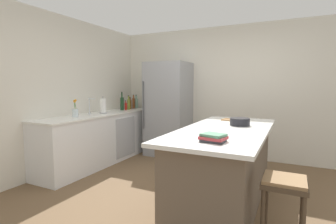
{
  "coord_description": "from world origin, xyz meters",
  "views": [
    {
      "loc": [
        1.1,
        -2.89,
        1.44
      ],
      "look_at": [
        -0.76,
        0.88,
        1.0
      ],
      "focal_mm": 27.28,
      "sensor_mm": 36.0,
      "label": 1
    }
  ],
  "objects_px": {
    "kitchen_island": "(225,165)",
    "bar_stool": "(284,192)",
    "refrigerator": "(168,109)",
    "syrup_bottle": "(130,104)",
    "vinegar_bottle": "(134,103)",
    "hot_sauce_bottle": "(126,106)",
    "gin_bottle": "(136,103)",
    "cutting_board": "(233,120)",
    "flower_vase": "(75,112)",
    "whiskey_bottle": "(129,104)",
    "wine_bottle": "(122,103)",
    "mixing_bowl": "(240,122)",
    "cookbook_stack": "(213,138)",
    "sink_faucet": "(90,106)",
    "olive_oil_bottle": "(129,104)",
    "paper_towel_roll": "(103,106)"
  },
  "relations": [
    {
      "from": "cutting_board",
      "to": "refrigerator",
      "type": "bearing_deg",
      "value": 148.68
    },
    {
      "from": "bar_stool",
      "to": "flower_vase",
      "type": "distance_m",
      "value": 3.28
    },
    {
      "from": "olive_oil_bottle",
      "to": "cutting_board",
      "type": "relative_size",
      "value": 0.96
    },
    {
      "from": "kitchen_island",
      "to": "bar_stool",
      "type": "bearing_deg",
      "value": -46.57
    },
    {
      "from": "gin_bottle",
      "to": "cookbook_stack",
      "type": "bearing_deg",
      "value": -45.56
    },
    {
      "from": "flower_vase",
      "to": "cookbook_stack",
      "type": "distance_m",
      "value": 2.67
    },
    {
      "from": "flower_vase",
      "to": "wine_bottle",
      "type": "relative_size",
      "value": 0.77
    },
    {
      "from": "bar_stool",
      "to": "cookbook_stack",
      "type": "distance_m",
      "value": 0.75
    },
    {
      "from": "vinegar_bottle",
      "to": "hot_sauce_bottle",
      "type": "distance_m",
      "value": 0.4
    },
    {
      "from": "flower_vase",
      "to": "whiskey_bottle",
      "type": "xyz_separation_m",
      "value": [
        -0.02,
        1.56,
        0.01
      ]
    },
    {
      "from": "kitchen_island",
      "to": "syrup_bottle",
      "type": "distance_m",
      "value": 3.08
    },
    {
      "from": "sink_faucet",
      "to": "hot_sauce_bottle",
      "type": "xyz_separation_m",
      "value": [
        0.07,
        0.97,
        -0.08
      ]
    },
    {
      "from": "vinegar_bottle",
      "to": "cutting_board",
      "type": "bearing_deg",
      "value": -22.32
    },
    {
      "from": "kitchen_island",
      "to": "refrigerator",
      "type": "bearing_deg",
      "value": 133.56
    },
    {
      "from": "kitchen_island",
      "to": "syrup_bottle",
      "type": "relative_size",
      "value": 8.84
    },
    {
      "from": "sink_faucet",
      "to": "cutting_board",
      "type": "xyz_separation_m",
      "value": [
        2.44,
        0.37,
        -0.15
      ]
    },
    {
      "from": "vinegar_bottle",
      "to": "paper_towel_roll",
      "type": "bearing_deg",
      "value": -86.42
    },
    {
      "from": "bar_stool",
      "to": "whiskey_bottle",
      "type": "height_order",
      "value": "whiskey_bottle"
    },
    {
      "from": "syrup_bottle",
      "to": "cutting_board",
      "type": "xyz_separation_m",
      "value": [
        2.46,
        -0.9,
        -0.1
      ]
    },
    {
      "from": "gin_bottle",
      "to": "sink_faucet",
      "type": "bearing_deg",
      "value": -90.85
    },
    {
      "from": "hot_sauce_bottle",
      "to": "syrup_bottle",
      "type": "bearing_deg",
      "value": 107.65
    },
    {
      "from": "whiskey_bottle",
      "to": "wine_bottle",
      "type": "height_order",
      "value": "wine_bottle"
    },
    {
      "from": "refrigerator",
      "to": "sink_faucet",
      "type": "bearing_deg",
      "value": -125.18
    },
    {
      "from": "kitchen_island",
      "to": "flower_vase",
      "type": "relative_size",
      "value": 7.75
    },
    {
      "from": "refrigerator",
      "to": "cutting_board",
      "type": "bearing_deg",
      "value": -31.32
    },
    {
      "from": "olive_oil_bottle",
      "to": "cookbook_stack",
      "type": "relative_size",
      "value": 1.23
    },
    {
      "from": "gin_bottle",
      "to": "hot_sauce_bottle",
      "type": "distance_m",
      "value": 0.49
    },
    {
      "from": "flower_vase",
      "to": "cookbook_stack",
      "type": "height_order",
      "value": "flower_vase"
    },
    {
      "from": "wine_bottle",
      "to": "mixing_bowl",
      "type": "relative_size",
      "value": 1.5
    },
    {
      "from": "bar_stool",
      "to": "olive_oil_bottle",
      "type": "xyz_separation_m",
      "value": [
        -3.13,
        2.19,
        0.51
      ]
    },
    {
      "from": "bar_stool",
      "to": "whiskey_bottle",
      "type": "bearing_deg",
      "value": 144.26
    },
    {
      "from": "hot_sauce_bottle",
      "to": "wine_bottle",
      "type": "xyz_separation_m",
      "value": [
        -0.03,
        -0.09,
        0.07
      ]
    },
    {
      "from": "cookbook_stack",
      "to": "flower_vase",
      "type": "bearing_deg",
      "value": 162.98
    },
    {
      "from": "gin_bottle",
      "to": "wine_bottle",
      "type": "xyz_separation_m",
      "value": [
        0.02,
        -0.57,
        0.02
      ]
    },
    {
      "from": "refrigerator",
      "to": "mixing_bowl",
      "type": "xyz_separation_m",
      "value": [
        1.71,
        -1.37,
        0.02
      ]
    },
    {
      "from": "sink_faucet",
      "to": "cookbook_stack",
      "type": "relative_size",
      "value": 1.21
    },
    {
      "from": "kitchen_island",
      "to": "cookbook_stack",
      "type": "relative_size",
      "value": 9.15
    },
    {
      "from": "flower_vase",
      "to": "hot_sauce_bottle",
      "type": "relative_size",
      "value": 1.45
    },
    {
      "from": "flower_vase",
      "to": "cookbook_stack",
      "type": "xyz_separation_m",
      "value": [
        2.55,
        -0.78,
        -0.05
      ]
    },
    {
      "from": "whiskey_bottle",
      "to": "cookbook_stack",
      "type": "height_order",
      "value": "whiskey_bottle"
    },
    {
      "from": "refrigerator",
      "to": "bar_stool",
      "type": "height_order",
      "value": "refrigerator"
    },
    {
      "from": "gin_bottle",
      "to": "refrigerator",
      "type": "bearing_deg",
      "value": -10.1
    },
    {
      "from": "cookbook_stack",
      "to": "paper_towel_roll",
      "type": "bearing_deg",
      "value": 150.47
    },
    {
      "from": "mixing_bowl",
      "to": "hot_sauce_bottle",
      "type": "bearing_deg",
      "value": 157.62
    },
    {
      "from": "bar_stool",
      "to": "hot_sauce_bottle",
      "type": "distance_m",
      "value": 3.79
    },
    {
      "from": "kitchen_island",
      "to": "refrigerator",
      "type": "relative_size",
      "value": 1.19
    },
    {
      "from": "whiskey_bottle",
      "to": "paper_towel_roll",
      "type": "bearing_deg",
      "value": -86.6
    },
    {
      "from": "bar_stool",
      "to": "whiskey_bottle",
      "type": "xyz_separation_m",
      "value": [
        -3.18,
        2.29,
        0.49
      ]
    },
    {
      "from": "syrup_bottle",
      "to": "hot_sauce_bottle",
      "type": "xyz_separation_m",
      "value": [
        0.09,
        -0.29,
        -0.03
      ]
    },
    {
      "from": "syrup_bottle",
      "to": "hot_sauce_bottle",
      "type": "distance_m",
      "value": 0.3
    }
  ]
}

